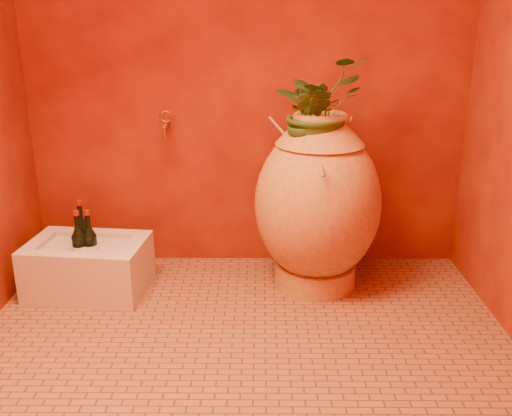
{
  "coord_description": "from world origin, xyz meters",
  "views": [
    {
      "loc": [
        0.08,
        -2.24,
        1.43
      ],
      "look_at": [
        0.06,
        0.35,
        0.55
      ],
      "focal_mm": 40.0,
      "sensor_mm": 36.0,
      "label": 1
    }
  ],
  "objects_px": {
    "wine_bottle_a": "(80,248)",
    "wall_tap": "(166,124)",
    "wine_bottle_c": "(90,247)",
    "stone_basin": "(89,268)",
    "wine_bottle_b": "(83,238)",
    "amphora": "(318,203)"
  },
  "relations": [
    {
      "from": "stone_basin",
      "to": "wine_bottle_b",
      "type": "height_order",
      "value": "wine_bottle_b"
    },
    {
      "from": "amphora",
      "to": "wall_tap",
      "type": "height_order",
      "value": "amphora"
    },
    {
      "from": "wine_bottle_a",
      "to": "wall_tap",
      "type": "xyz_separation_m",
      "value": [
        0.41,
        0.41,
        0.58
      ]
    },
    {
      "from": "amphora",
      "to": "wall_tap",
      "type": "bearing_deg",
      "value": 162.3
    },
    {
      "from": "wine_bottle_a",
      "to": "wine_bottle_c",
      "type": "bearing_deg",
      "value": 16.54
    },
    {
      "from": "wine_bottle_c",
      "to": "wall_tap",
      "type": "height_order",
      "value": "wall_tap"
    },
    {
      "from": "amphora",
      "to": "stone_basin",
      "type": "height_order",
      "value": "amphora"
    },
    {
      "from": "wine_bottle_b",
      "to": "wall_tap",
      "type": "bearing_deg",
      "value": 32.34
    },
    {
      "from": "amphora",
      "to": "wine_bottle_c",
      "type": "height_order",
      "value": "amphora"
    },
    {
      "from": "amphora",
      "to": "stone_basin",
      "type": "xyz_separation_m",
      "value": [
        -1.23,
        -0.09,
        -0.34
      ]
    },
    {
      "from": "amphora",
      "to": "wine_bottle_a",
      "type": "relative_size",
      "value": 2.99
    },
    {
      "from": "wall_tap",
      "to": "wine_bottle_c",
      "type": "bearing_deg",
      "value": -132.66
    },
    {
      "from": "amphora",
      "to": "wine_bottle_a",
      "type": "xyz_separation_m",
      "value": [
        -1.25,
        -0.14,
        -0.21
      ]
    },
    {
      "from": "wine_bottle_c",
      "to": "wine_bottle_a",
      "type": "bearing_deg",
      "value": -163.46
    },
    {
      "from": "stone_basin",
      "to": "wine_bottle_c",
      "type": "height_order",
      "value": "wine_bottle_c"
    },
    {
      "from": "amphora",
      "to": "wall_tap",
      "type": "relative_size",
      "value": 5.88
    },
    {
      "from": "wine_bottle_c",
      "to": "wall_tap",
      "type": "distance_m",
      "value": 0.79
    },
    {
      "from": "wine_bottle_b",
      "to": "wine_bottle_a",
      "type": "bearing_deg",
      "value": -79.39
    },
    {
      "from": "wine_bottle_a",
      "to": "wine_bottle_b",
      "type": "height_order",
      "value": "wine_bottle_b"
    },
    {
      "from": "wine_bottle_b",
      "to": "wine_bottle_c",
      "type": "distance_m",
      "value": 0.14
    },
    {
      "from": "wine_bottle_b",
      "to": "stone_basin",
      "type": "bearing_deg",
      "value": -61.53
    },
    {
      "from": "wall_tap",
      "to": "wine_bottle_b",
      "type": "bearing_deg",
      "value": -147.66
    }
  ]
}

